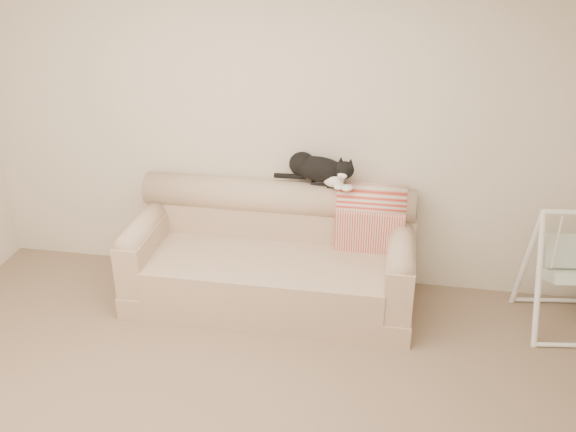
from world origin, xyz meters
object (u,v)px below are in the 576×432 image
object	(u,v)px
remote_a	(323,183)
baby_swing	(570,269)
sofa	(272,258)
remote_b	(338,186)
tuxedo_cat	(319,169)

from	to	relation	value
remote_a	baby_swing	world-z (taller)	baby_swing
sofa	remote_a	world-z (taller)	remote_a
remote_b	baby_swing	world-z (taller)	baby_swing
sofa	remote_b	distance (m)	0.77
baby_swing	remote_b	bearing A→B (deg)	172.55
remote_a	tuxedo_cat	size ratio (longest dim) A/B	0.28
sofa	remote_a	size ratio (longest dim) A/B	12.00
tuxedo_cat	remote_b	bearing A→B (deg)	-16.11
sofa	remote_a	bearing A→B (deg)	34.72
sofa	tuxedo_cat	xyz separation A→B (m)	(0.33, 0.26, 0.67)
sofa	baby_swing	distance (m)	2.21
remote_a	tuxedo_cat	world-z (taller)	tuxedo_cat
remote_b	tuxedo_cat	size ratio (longest dim) A/B	0.26
sofa	baby_swing	size ratio (longest dim) A/B	2.29
remote_a	remote_b	xyz separation A→B (m)	(0.12, -0.03, -0.00)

